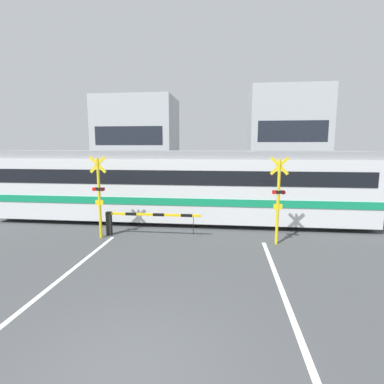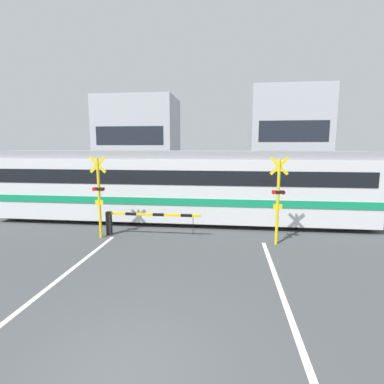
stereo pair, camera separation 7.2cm
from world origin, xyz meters
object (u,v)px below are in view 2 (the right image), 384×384
(commuter_train, at_px, (179,184))
(crossing_barrier_far, at_px, (238,197))
(crossing_signal_left, at_px, (99,193))
(crossing_signal_right, at_px, (278,197))
(pedestrian, at_px, (222,184))
(crossing_barrier_near, at_px, (134,219))

(commuter_train, distance_m, crossing_barrier_far, 4.37)
(commuter_train, distance_m, crossing_signal_left, 4.12)
(crossing_signal_right, distance_m, pedestrian, 10.29)
(commuter_train, height_order, crossing_barrier_near, commuter_train)
(crossing_barrier_near, relative_size, pedestrian, 2.25)
(crossing_signal_left, bearing_deg, crossing_barrier_near, 16.91)
(commuter_train, relative_size, crossing_signal_right, 5.34)
(commuter_train, xyz_separation_m, pedestrian, (1.97, 6.91, -0.83))
(crossing_signal_right, height_order, pedestrian, crossing_signal_right)
(crossing_barrier_near, height_order, crossing_barrier_far, same)
(crossing_barrier_near, bearing_deg, crossing_signal_left, -163.09)
(pedestrian, bearing_deg, crossing_barrier_far, -76.08)
(crossing_barrier_near, height_order, pedestrian, pedestrian)
(crossing_signal_left, xyz_separation_m, crossing_signal_right, (6.90, 0.00, 0.00))
(commuter_train, xyz_separation_m, crossing_signal_left, (-2.71, -3.11, -0.02))
(pedestrian, bearing_deg, crossing_signal_right, -77.48)
(pedestrian, bearing_deg, crossing_signal_left, -115.04)
(crossing_barrier_far, bearing_deg, crossing_barrier_near, -127.15)
(crossing_barrier_far, bearing_deg, commuter_train, -133.88)
(crossing_barrier_far, distance_m, crossing_signal_right, 6.38)
(crossing_barrier_near, distance_m, pedestrian, 10.22)
(crossing_barrier_far, distance_m, pedestrian, 3.99)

